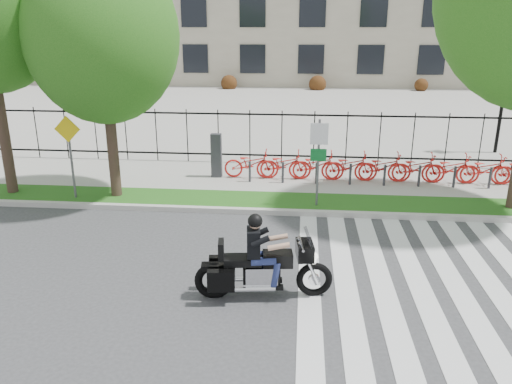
{
  "coord_description": "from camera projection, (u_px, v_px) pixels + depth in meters",
  "views": [
    {
      "loc": [
        1.97,
        -9.15,
        5.04
      ],
      "look_at": [
        0.82,
        3.0,
        1.02
      ],
      "focal_mm": 35.0,
      "sensor_mm": 36.0,
      "label": 1
    }
  ],
  "objects": [
    {
      "name": "sign_pole_regulatory",
      "position": [
        319.0,
        152.0,
        13.97
      ],
      "size": [
        0.5,
        0.09,
        2.5
      ],
      "color": "#59595B",
      "rests_on": "grass_verge"
    },
    {
      "name": "plaza",
      "position": [
        274.0,
        105.0,
        34.02
      ],
      "size": [
        80.0,
        34.0,
        0.1
      ],
      "primitive_type": "cube",
      "color": "#ACA9A1",
      "rests_on": "ground"
    },
    {
      "name": "grass_verge",
      "position": [
        235.0,
        201.0,
        15.06
      ],
      "size": [
        60.0,
        1.5,
        0.15
      ],
      "primitive_type": "cube",
      "color": "#225515",
      "rests_on": "ground"
    },
    {
      "name": "motorcycle_rider",
      "position": [
        263.0,
        264.0,
        9.63
      ],
      "size": [
        2.7,
        0.92,
        2.09
      ],
      "color": "black",
      "rests_on": "ground"
    },
    {
      "name": "crosswalk_stripes",
      "position": [
        441.0,
        293.0,
        9.97
      ],
      "size": [
        5.7,
        8.0,
        0.01
      ],
      "primitive_type": null,
      "color": "silver",
      "rests_on": "ground"
    },
    {
      "name": "curb",
      "position": [
        231.0,
        210.0,
        14.25
      ],
      "size": [
        60.0,
        0.2,
        0.15
      ],
      "primitive_type": "cube",
      "color": "#B5B3AB",
      "rests_on": "ground"
    },
    {
      "name": "sidewalk",
      "position": [
        245.0,
        177.0,
        17.42
      ],
      "size": [
        60.0,
        3.5,
        0.15
      ],
      "primitive_type": "cube",
      "color": "#ACA9A1",
      "rests_on": "ground"
    },
    {
      "name": "iron_fence",
      "position": [
        250.0,
        137.0,
        18.74
      ],
      "size": [
        30.0,
        0.06,
        2.0
      ],
      "primitive_type": null,
      "color": "black",
      "rests_on": "sidewalk"
    },
    {
      "name": "lamp_post_right",
      "position": [
        506.0,
        76.0,
        19.85
      ],
      "size": [
        1.06,
        0.7,
        4.25
      ],
      "color": "black",
      "rests_on": "ground"
    },
    {
      "name": "street_tree_1",
      "position": [
        102.0,
        36.0,
        13.9
      ],
      "size": [
        4.29,
        4.29,
        7.16
      ],
      "color": "#39271F",
      "rests_on": "grass_verge"
    },
    {
      "name": "ground",
      "position": [
        203.0,
        282.0,
        10.4
      ],
      "size": [
        120.0,
        120.0,
        0.0
      ],
      "primitive_type": "plane",
      "color": "#38383A",
      "rests_on": "ground"
    },
    {
      "name": "sign_pole_warning",
      "position": [
        70.0,
        146.0,
        14.62
      ],
      "size": [
        0.78,
        0.09,
        2.49
      ],
      "color": "#59595B",
      "rests_on": "grass_verge"
    },
    {
      "name": "bike_share_station",
      "position": [
        381.0,
        167.0,
        16.6
      ],
      "size": [
        11.1,
        0.86,
        1.5
      ],
      "color": "#2D2D33",
      "rests_on": "sidewalk"
    }
  ]
}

